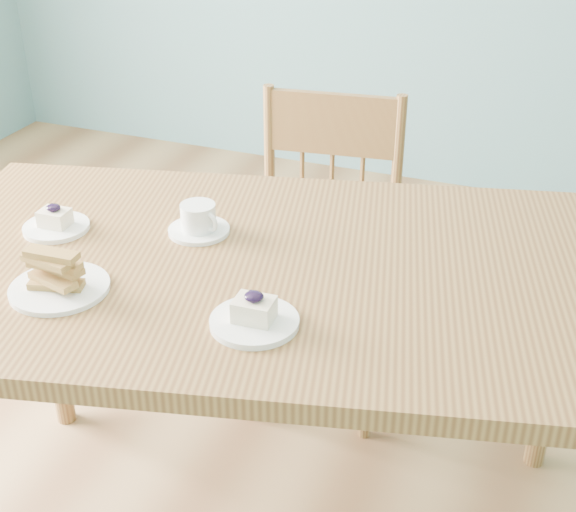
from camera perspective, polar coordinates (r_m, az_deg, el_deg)
The scene contains 7 objects.
room at distance 1.46m, azimuth -4.59°, elevation 15.97°, with size 5.01×5.01×2.71m.
dining_table at distance 1.74m, azimuth -1.17°, elevation -2.88°, with size 1.73×1.24×0.84m.
dining_chair at distance 2.44m, azimuth 2.38°, elevation 0.15°, with size 0.49×0.47×0.96m.
cheesecake_plate_near at distance 1.49m, azimuth -2.41°, elevation -4.33°, with size 0.17×0.17×0.07m.
cheesecake_plate_far at distance 1.90m, azimuth -16.19°, elevation 2.25°, with size 0.15×0.15×0.06m.
coffee_cup at distance 1.82m, azimuth -6.36°, elevation 2.50°, with size 0.14×0.14×0.07m.
biscotti_plate at distance 1.65m, azimuth -16.05°, elevation -1.48°, with size 0.20×0.20×0.09m.
Camera 1 is at (0.62, -1.28, 1.69)m, focal length 50.00 mm.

